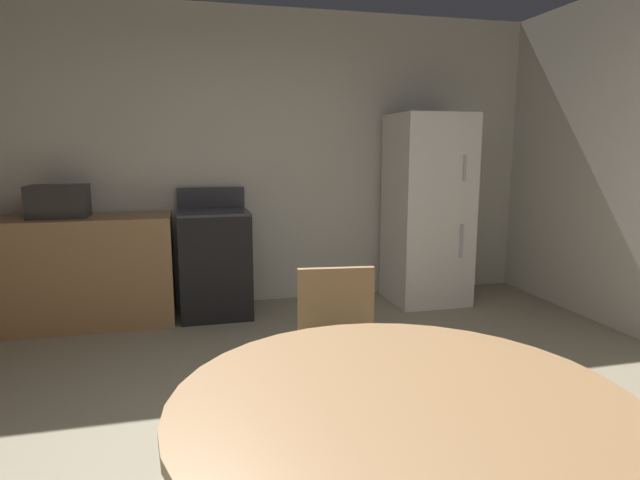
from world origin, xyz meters
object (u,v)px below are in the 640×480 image
microwave (58,201)px  dining_table (402,449)px  oven_range (215,262)px  chair_north (339,348)px  refrigerator (427,210)px

microwave → dining_table: size_ratio=0.34×
oven_range → chair_north: size_ratio=1.26×
refrigerator → microwave: size_ratio=4.00×
chair_north → microwave: bearing=-137.1°
oven_range → chair_north: bearing=-78.5°
oven_range → microwave: bearing=-179.8°
microwave → dining_table: 3.72m
dining_table → microwave: bearing=114.9°
oven_range → refrigerator: 2.02m
oven_range → refrigerator: size_ratio=0.62×
oven_range → refrigerator: refrigerator is taller
dining_table → refrigerator: bearing=63.7°
chair_north → oven_range: bearing=-161.8°
refrigerator → dining_table: bearing=-116.3°
microwave → chair_north: size_ratio=0.51×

